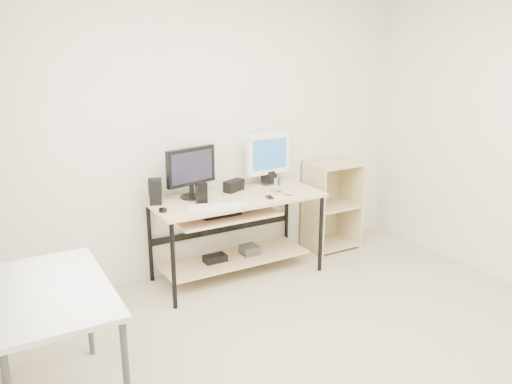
{
  "coord_description": "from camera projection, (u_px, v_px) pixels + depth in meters",
  "views": [
    {
      "loc": [
        -1.92,
        -2.04,
        1.97
      ],
      "look_at": [
        -0.01,
        1.3,
        0.88
      ],
      "focal_mm": 35.0,
      "sensor_mm": 36.0,
      "label": 1
    }
  ],
  "objects": [
    {
      "name": "desk",
      "position": [
        234.0,
        220.0,
        4.39
      ],
      "size": [
        1.5,
        0.65,
        0.75
      ],
      "color": "beige",
      "rests_on": "ground"
    },
    {
      "name": "shelf_unit",
      "position": [
        329.0,
        204.0,
        5.11
      ],
      "size": [
        0.5,
        0.4,
        0.9
      ],
      "color": "#D3BE84",
      "rests_on": "ground"
    },
    {
      "name": "volume_puck",
      "position": [
        163.0,
        210.0,
        3.92
      ],
      "size": [
        0.08,
        0.08,
        0.03
      ],
      "primitive_type": "cylinder",
      "rotation": [
        0.0,
        0.0,
        -0.24
      ],
      "color": "black",
      "rests_on": "desk"
    },
    {
      "name": "speaker_left",
      "position": [
        155.0,
        191.0,
        4.09
      ],
      "size": [
        0.14,
        0.14,
        0.21
      ],
      "rotation": [
        0.0,
        0.0,
        -0.36
      ],
      "color": "black",
      "rests_on": "desk"
    },
    {
      "name": "smartphone",
      "position": [
        269.0,
        197.0,
        4.29
      ],
      "size": [
        0.08,
        0.11,
        0.01
      ],
      "primitive_type": "cube",
      "rotation": [
        0.0,
        0.0,
        -0.24
      ],
      "color": "black",
      "rests_on": "desk"
    },
    {
      "name": "white_imac",
      "position": [
        268.0,
        155.0,
        4.63
      ],
      "size": [
        0.47,
        0.15,
        0.5
      ],
      "rotation": [
        0.0,
        0.0,
        0.07
      ],
      "color": "silver",
      "rests_on": "desk"
    },
    {
      "name": "coaster",
      "position": [
        277.0,
        191.0,
        4.48
      ],
      "size": [
        0.09,
        0.09,
        0.01
      ],
      "primitive_type": "cylinder",
      "rotation": [
        0.0,
        0.0,
        0.15
      ],
      "color": "#8E6240",
      "rests_on": "desk"
    },
    {
      "name": "audio_controller",
      "position": [
        202.0,
        193.0,
        4.11
      ],
      "size": [
        0.09,
        0.06,
        0.18
      ],
      "primitive_type": "cube",
      "rotation": [
        0.0,
        0.0,
        -0.01
      ],
      "color": "black",
      "rests_on": "desk"
    },
    {
      "name": "side_table",
      "position": [
        51.0,
        302.0,
        2.68
      ],
      "size": [
        0.6,
        1.0,
        0.75
      ],
      "color": "silver",
      "rests_on": "ground"
    },
    {
      "name": "keyboard",
      "position": [
        218.0,
        206.0,
        4.03
      ],
      "size": [
        0.5,
        0.28,
        0.02
      ],
      "primitive_type": "cube",
      "rotation": [
        0.0,
        0.0,
        -0.31
      ],
      "color": "silver",
      "rests_on": "desk"
    },
    {
      "name": "room",
      "position": [
        349.0,
        173.0,
        2.77
      ],
      "size": [
        4.01,
        4.01,
        2.62
      ],
      "color": "#BFB093",
      "rests_on": "ground"
    },
    {
      "name": "center_speaker",
      "position": [
        234.0,
        186.0,
        4.49
      ],
      "size": [
        0.22,
        0.16,
        0.1
      ],
      "primitive_type": "cube",
      "rotation": [
        0.0,
        0.0,
        0.41
      ],
      "color": "black",
      "rests_on": "desk"
    },
    {
      "name": "mouse",
      "position": [
        288.0,
        192.0,
        4.38
      ],
      "size": [
        0.08,
        0.12,
        0.04
      ],
      "primitive_type": "ellipsoid",
      "rotation": [
        0.0,
        0.0,
        -0.03
      ],
      "color": "#B1B1B6",
      "rests_on": "desk"
    },
    {
      "name": "drinking_glass",
      "position": [
        277.0,
        185.0,
        4.46
      ],
      "size": [
        0.07,
        0.07,
        0.12
      ],
      "primitive_type": "cylinder",
      "rotation": [
        0.0,
        0.0,
        0.15
      ],
      "color": "white",
      "rests_on": "coaster"
    },
    {
      "name": "speaker_right",
      "position": [
        269.0,
        177.0,
        4.72
      ],
      "size": [
        0.14,
        0.14,
        0.13
      ],
      "primitive_type": "cube",
      "rotation": [
        0.0,
        0.0,
        0.41
      ],
      "color": "black",
      "rests_on": "desk"
    },
    {
      "name": "black_monitor",
      "position": [
        191.0,
        169.0,
        4.22
      ],
      "size": [
        0.47,
        0.2,
        0.44
      ],
      "rotation": [
        0.0,
        0.0,
        0.25
      ],
      "color": "black",
      "rests_on": "desk"
    }
  ]
}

